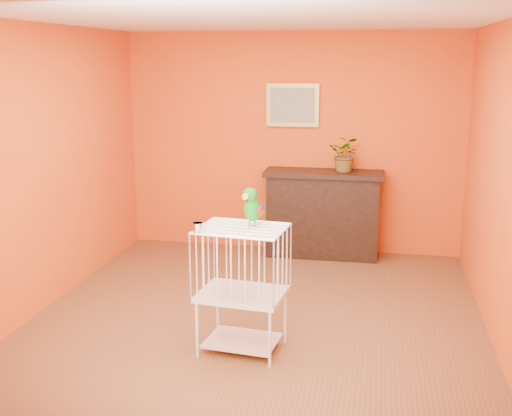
# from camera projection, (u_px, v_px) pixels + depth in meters

# --- Properties ---
(ground) EXTENTS (4.50, 4.50, 0.00)m
(ground) POSITION_uv_depth(u_px,v_px,m) (257.00, 319.00, 5.77)
(ground) COLOR brown
(ground) RESTS_ON ground
(room_shell) EXTENTS (4.50, 4.50, 4.50)m
(room_shell) POSITION_uv_depth(u_px,v_px,m) (257.00, 143.00, 5.41)
(room_shell) COLOR #CB5413
(room_shell) RESTS_ON ground
(console_cabinet) EXTENTS (1.37, 0.49, 1.02)m
(console_cabinet) POSITION_uv_depth(u_px,v_px,m) (323.00, 214.00, 7.50)
(console_cabinet) COLOR black
(console_cabinet) RESTS_ON ground
(potted_plant) EXTENTS (0.45, 0.48, 0.32)m
(potted_plant) POSITION_uv_depth(u_px,v_px,m) (346.00, 157.00, 7.36)
(potted_plant) COLOR #26722D
(potted_plant) RESTS_ON console_cabinet
(framed_picture) EXTENTS (0.62, 0.04, 0.50)m
(framed_picture) POSITION_uv_depth(u_px,v_px,m) (293.00, 105.00, 7.49)
(framed_picture) COLOR #A58C3B
(framed_picture) RESTS_ON room_shell
(birdcage) EXTENTS (0.71, 0.57, 1.01)m
(birdcage) POSITION_uv_depth(u_px,v_px,m) (242.00, 288.00, 5.03)
(birdcage) COLOR silver
(birdcage) RESTS_ON ground
(feed_cup) EXTENTS (0.09, 0.09, 0.06)m
(feed_cup) POSITION_uv_depth(u_px,v_px,m) (198.00, 227.00, 4.81)
(feed_cup) COLOR silver
(feed_cup) RESTS_ON birdcage
(parrot) EXTENTS (0.17, 0.28, 0.31)m
(parrot) POSITION_uv_depth(u_px,v_px,m) (252.00, 206.00, 4.93)
(parrot) COLOR #59544C
(parrot) RESTS_ON birdcage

